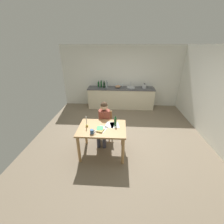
{
  "coord_description": "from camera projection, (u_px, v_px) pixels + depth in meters",
  "views": [
    {
      "loc": [
        -0.03,
        -3.76,
        2.57
      ],
      "look_at": [
        -0.25,
        -0.12,
        0.85
      ],
      "focal_mm": 22.85,
      "sensor_mm": 36.0,
      "label": 1
    }
  ],
  "objects": [
    {
      "name": "ground_plane",
      "position": [
        120.0,
        135.0,
        4.5
      ],
      "size": [
        5.2,
        5.2,
        0.04
      ],
      "primitive_type": "cube",
      "color": "#7A6B56"
    },
    {
      "name": "wall_back",
      "position": [
        121.0,
        77.0,
        6.28
      ],
      "size": [
        5.2,
        0.12,
        2.6
      ],
      "primitive_type": "cube",
      "color": "silver",
      "rests_on": "ground"
    },
    {
      "name": "wall_right",
      "position": [
        219.0,
        98.0,
        3.79
      ],
      "size": [
        0.12,
        5.2,
        2.6
      ],
      "primitive_type": "cube",
      "color": "silver",
      "rests_on": "ground"
    },
    {
      "name": "kitchen_counter",
      "position": [
        121.0,
        98.0,
        6.32
      ],
      "size": [
        2.85,
        0.64,
        0.9
      ],
      "color": "beige",
      "rests_on": "ground"
    },
    {
      "name": "dining_table",
      "position": [
        102.0,
        132.0,
        3.51
      ],
      "size": [
        1.15,
        0.84,
        0.76
      ],
      "color": "tan",
      "rests_on": "ground"
    },
    {
      "name": "chair_at_table",
      "position": [
        105.0,
        124.0,
        4.17
      ],
      "size": [
        0.45,
        0.45,
        0.85
      ],
      "color": "tan",
      "rests_on": "ground"
    },
    {
      "name": "person_seated",
      "position": [
        104.0,
        120.0,
        3.95
      ],
      "size": [
        0.37,
        0.62,
        1.19
      ],
      "color": "brown",
      "rests_on": "ground"
    },
    {
      "name": "coffee_mug",
      "position": [
        92.0,
        132.0,
        3.2
      ],
      "size": [
        0.12,
        0.08,
        0.1
      ],
      "color": "#33598C",
      "rests_on": "dining_table"
    },
    {
      "name": "candlestick",
      "position": [
        87.0,
        124.0,
        3.46
      ],
      "size": [
        0.06,
        0.06,
        0.27
      ],
      "color": "gold",
      "rests_on": "dining_table"
    },
    {
      "name": "book_magazine",
      "position": [
        100.0,
        129.0,
        3.38
      ],
      "size": [
        0.17,
        0.2,
        0.03
      ],
      "primitive_type": "cube",
      "rotation": [
        0.0,
        0.0,
        0.09
      ],
      "color": "#4BA66C",
      "rests_on": "dining_table"
    },
    {
      "name": "book_cookery",
      "position": [
        100.0,
        130.0,
        3.31
      ],
      "size": [
        0.19,
        0.2,
        0.03
      ],
      "primitive_type": "cube",
      "rotation": [
        0.0,
        0.0,
        -0.32
      ],
      "color": "tan",
      "rests_on": "dining_table"
    },
    {
      "name": "paper_letter",
      "position": [
        110.0,
        125.0,
        3.57
      ],
      "size": [
        0.24,
        0.32,
        0.0
      ],
      "primitive_type": "cube",
      "rotation": [
        0.0,
        0.0,
        -0.12
      ],
      "color": "white",
      "rests_on": "dining_table"
    },
    {
      "name": "paper_bill",
      "position": [
        102.0,
        129.0,
        3.38
      ],
      "size": [
        0.29,
        0.35,
        0.0
      ],
      "primitive_type": "cube",
      "rotation": [
        0.0,
        0.0,
        -0.32
      ],
      "color": "white",
      "rests_on": "dining_table"
    },
    {
      "name": "paper_envelope",
      "position": [
        115.0,
        125.0,
        3.56
      ],
      "size": [
        0.27,
        0.33,
        0.0
      ],
      "primitive_type": "cube",
      "rotation": [
        0.0,
        0.0,
        0.21
      ],
      "color": "white",
      "rests_on": "dining_table"
    },
    {
      "name": "wine_bottle_on_table",
      "position": [
        115.0,
        121.0,
        3.5
      ],
      "size": [
        0.06,
        0.06,
        0.25
      ],
      "color": "#194C23",
      "rests_on": "dining_table"
    },
    {
      "name": "sink_unit",
      "position": [
        131.0,
        87.0,
        6.1
      ],
      "size": [
        0.36,
        0.36,
        0.24
      ],
      "color": "#B2B7BC",
      "rests_on": "kitchen_counter"
    },
    {
      "name": "bottle_oil",
      "position": [
        99.0,
        84.0,
        6.2
      ],
      "size": [
        0.07,
        0.07,
        0.26
      ],
      "color": "#194C23",
      "rests_on": "kitchen_counter"
    },
    {
      "name": "bottle_vinegar",
      "position": [
        101.0,
        84.0,
        6.18
      ],
      "size": [
        0.07,
        0.07,
        0.3
      ],
      "color": "#194C23",
      "rests_on": "kitchen_counter"
    },
    {
      "name": "bottle_wine_red",
      "position": [
        104.0,
        85.0,
        6.1
      ],
      "size": [
        0.08,
        0.08,
        0.29
      ],
      "color": "black",
      "rests_on": "kitchen_counter"
    },
    {
      "name": "bottle_sauce",
      "position": [
        107.0,
        85.0,
        6.06
      ],
      "size": [
        0.08,
        0.08,
        0.32
      ],
      "color": "#8C999E",
      "rests_on": "kitchen_counter"
    },
    {
      "name": "mixing_bowl",
      "position": [
        118.0,
        86.0,
        6.13
      ],
      "size": [
        0.24,
        0.24,
        0.11
      ],
      "primitive_type": "ellipsoid",
      "color": "tan",
      "rests_on": "kitchen_counter"
    },
    {
      "name": "stovetop_kettle",
      "position": [
        144.0,
        86.0,
        6.03
      ],
      "size": [
        0.18,
        0.18,
        0.22
      ],
      "color": "#B7BABF",
      "rests_on": "kitchen_counter"
    },
    {
      "name": "wine_glass_near_sink",
      "position": [
        122.0,
        84.0,
        6.22
      ],
      "size": [
        0.07,
        0.07,
        0.15
      ],
      "color": "silver",
      "rests_on": "kitchen_counter"
    },
    {
      "name": "wine_glass_by_kettle",
      "position": [
        120.0,
        84.0,
        6.22
      ],
      "size": [
        0.07,
        0.07,
        0.15
      ],
      "color": "silver",
      "rests_on": "kitchen_counter"
    },
    {
      "name": "wine_glass_back_left",
      "position": [
        117.0,
        84.0,
        6.23
      ],
      "size": [
        0.07,
        0.07,
        0.15
      ],
      "color": "silver",
      "rests_on": "kitchen_counter"
    },
    {
      "name": "wine_glass_back_right",
      "position": [
        116.0,
        84.0,
        6.23
      ],
      "size": [
        0.07,
        0.07,
        0.15
      ],
      "color": "silver",
      "rests_on": "kitchen_counter"
    }
  ]
}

